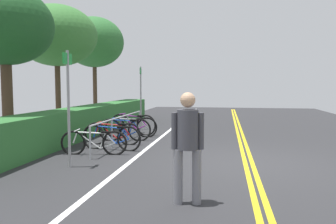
{
  "coord_description": "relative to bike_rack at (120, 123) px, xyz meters",
  "views": [
    {
      "loc": [
        -7.81,
        0.55,
        1.8
      ],
      "look_at": [
        2.33,
        2.31,
        0.97
      ],
      "focal_mm": 35.53,
      "sensor_mm": 36.0,
      "label": 1
    }
  ],
  "objects": [
    {
      "name": "bicycle_4",
      "position": [
        1.15,
        -0.02,
        -0.27
      ],
      "size": [
        0.49,
        1.8,
        0.74
      ],
      "color": "black",
      "rests_on": "ground_plane"
    },
    {
      "name": "pedestrian",
      "position": [
        -4.99,
        -2.68,
        0.36
      ],
      "size": [
        0.32,
        0.48,
        1.7
      ],
      "color": "slate",
      "rests_on": "ground_plane"
    },
    {
      "name": "hedge_backdrop",
      "position": [
        1.5,
        1.81,
        -0.11
      ],
      "size": [
        13.72,
        1.06,
        1.02
      ],
      "primitive_type": "cube",
      "color": "#2D6B30",
      "rests_on": "ground_plane"
    },
    {
      "name": "tree_mid",
      "position": [
        -1.42,
        2.86,
        2.81
      ],
      "size": [
        2.67,
        2.67,
        4.56
      ],
      "color": "#473323",
      "rests_on": "ground_plane"
    },
    {
      "name": "bicycle_5",
      "position": [
        1.8,
        0.1,
        -0.25
      ],
      "size": [
        0.52,
        1.81,
        0.79
      ],
      "color": "black",
      "rests_on": "ground_plane"
    },
    {
      "name": "sign_post_far",
      "position": [
        3.17,
        0.16,
        0.9
      ],
      "size": [
        0.36,
        0.08,
        2.55
      ],
      "color": "gray",
      "rests_on": "ground_plane"
    },
    {
      "name": "bike_lane_stripe_white",
      "position": [
        -2.09,
        -1.04,
        -0.62
      ],
      "size": [
        34.92,
        0.12,
        0.0
      ],
      "primitive_type": "cube",
      "color": "white",
      "rests_on": "ground_plane"
    },
    {
      "name": "centre_line_yellow_inner",
      "position": [
        -2.09,
        -3.86,
        -0.62
      ],
      "size": [
        34.92,
        0.1,
        0.0
      ],
      "primitive_type": "cube",
      "color": "gold",
      "rests_on": "ground_plane"
    },
    {
      "name": "centre_line_yellow_outer",
      "position": [
        -2.09,
        -3.7,
        -0.62
      ],
      "size": [
        34.92,
        0.1,
        0.0
      ],
      "primitive_type": "cube",
      "color": "gold",
      "rests_on": "ground_plane"
    },
    {
      "name": "bicycle_2",
      "position": [
        -0.34,
        0.13,
        -0.28
      ],
      "size": [
        0.46,
        1.74,
        0.72
      ],
      "color": "black",
      "rests_on": "ground_plane"
    },
    {
      "name": "sign_post_near",
      "position": [
        -3.18,
        0.13,
        0.9
      ],
      "size": [
        0.36,
        0.06,
        2.55
      ],
      "color": "gray",
      "rests_on": "ground_plane"
    },
    {
      "name": "bicycle_0",
      "position": [
        -1.84,
        0.12,
        -0.3
      ],
      "size": [
        0.46,
        1.73,
        0.68
      ],
      "color": "black",
      "rests_on": "ground_plane"
    },
    {
      "name": "tree_far_right",
      "position": [
        2.45,
        3.38,
        3.12
      ],
      "size": [
        3.18,
        3.18,
        4.95
      ],
      "color": "#473323",
      "rests_on": "ground_plane"
    },
    {
      "name": "ground_plane",
      "position": [
        -2.09,
        -3.78,
        -0.65
      ],
      "size": [
        38.8,
        12.49,
        0.05
      ],
      "primitive_type": "cube",
      "color": "#2B2B2D"
    },
    {
      "name": "bicycle_3",
      "position": [
        0.4,
        -0.02,
        -0.26
      ],
      "size": [
        0.46,
        1.69,
        0.77
      ],
      "color": "black",
      "rests_on": "ground_plane"
    },
    {
      "name": "tree_extra",
      "position": [
        6.96,
        3.66,
        3.44
      ],
      "size": [
        3.12,
        3.12,
        5.39
      ],
      "color": "#473323",
      "rests_on": "ground_plane"
    },
    {
      "name": "bicycle_1",
      "position": [
        -1.14,
        -0.1,
        -0.27
      ],
      "size": [
        0.46,
        1.8,
        0.74
      ],
      "color": "black",
      "rests_on": "ground_plane"
    },
    {
      "name": "bike_rack",
      "position": [
        0.0,
        0.0,
        0.0
      ],
      "size": [
        4.77,
        0.05,
        0.83
      ],
      "color": "#9EA0A5",
      "rests_on": "ground_plane"
    }
  ]
}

